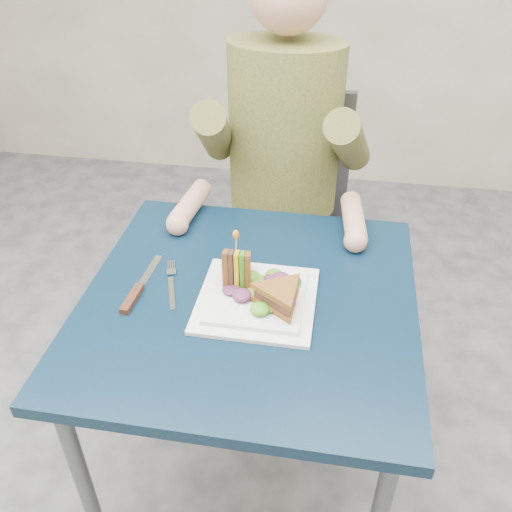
% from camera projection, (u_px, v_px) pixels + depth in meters
% --- Properties ---
extents(ground, '(4.00, 4.00, 0.00)m').
position_uv_depth(ground, '(251.00, 478.00, 1.66)').
color(ground, '#505053').
rests_on(ground, ground).
extents(table, '(0.75, 0.75, 0.73)m').
position_uv_depth(table, '(249.00, 322.00, 1.27)').
color(table, black).
rests_on(table, ground).
extents(chair, '(0.42, 0.40, 0.93)m').
position_uv_depth(chair, '(285.00, 208.00, 1.91)').
color(chair, '#47474C').
rests_on(chair, ground).
extents(diner, '(0.54, 0.59, 0.74)m').
position_uv_depth(diner, '(284.00, 118.00, 1.60)').
color(diner, brown).
rests_on(diner, chair).
extents(plate, '(0.26, 0.26, 0.02)m').
position_uv_depth(plate, '(257.00, 299.00, 1.21)').
color(plate, white).
rests_on(plate, table).
extents(sandwich_flat, '(0.18, 0.18, 0.05)m').
position_uv_depth(sandwich_flat, '(280.00, 296.00, 1.16)').
color(sandwich_flat, brown).
rests_on(sandwich_flat, plate).
extents(sandwich_upright, '(0.09, 0.14, 0.14)m').
position_uv_depth(sandwich_upright, '(237.00, 268.00, 1.22)').
color(sandwich_upright, brown).
rests_on(sandwich_upright, plate).
extents(fork, '(0.07, 0.18, 0.01)m').
position_uv_depth(fork, '(172.00, 285.00, 1.26)').
color(fork, silver).
rests_on(fork, table).
extents(knife, '(0.03, 0.22, 0.02)m').
position_uv_depth(knife, '(136.00, 293.00, 1.23)').
color(knife, silver).
rests_on(knife, table).
extents(toothpick, '(0.01, 0.01, 0.06)m').
position_uv_depth(toothpick, '(236.00, 245.00, 1.19)').
color(toothpick, tan).
rests_on(toothpick, sandwich_upright).
extents(toothpick_frill, '(0.01, 0.01, 0.02)m').
position_uv_depth(toothpick_frill, '(236.00, 235.00, 1.17)').
color(toothpick_frill, orange).
rests_on(toothpick_frill, sandwich_upright).
extents(lettuce_spill, '(0.15, 0.13, 0.02)m').
position_uv_depth(lettuce_spill, '(260.00, 289.00, 1.20)').
color(lettuce_spill, '#337A14').
rests_on(lettuce_spill, plate).
extents(onion_ring, '(0.04, 0.04, 0.02)m').
position_uv_depth(onion_ring, '(264.00, 289.00, 1.19)').
color(onion_ring, '#9E4C7A').
rests_on(onion_ring, plate).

